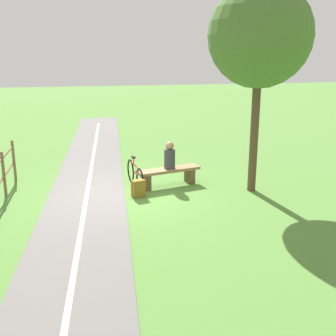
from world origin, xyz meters
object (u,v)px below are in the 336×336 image
(backpack, at_px, (138,189))
(bicycle, at_px, (135,174))
(tree_by_path, at_px, (260,36))
(bench, at_px, (168,174))
(person_seated, at_px, (170,156))

(backpack, bearing_deg, bicycle, -93.43)
(tree_by_path, bearing_deg, bicycle, -18.68)
(bench, height_order, person_seated, person_seated)
(person_seated, height_order, backpack, person_seated)
(backpack, bearing_deg, person_seated, -143.95)
(person_seated, relative_size, tree_by_path, 0.14)
(bench, bearing_deg, person_seated, -180.00)
(bench, distance_m, tree_by_path, 4.38)
(tree_by_path, bearing_deg, person_seated, -23.09)
(person_seated, distance_m, backpack, 1.41)
(bicycle, bearing_deg, person_seated, 75.19)
(person_seated, height_order, tree_by_path, tree_by_path)
(bench, relative_size, bicycle, 1.13)
(bicycle, relative_size, backpack, 3.62)
(backpack, bearing_deg, tree_by_path, 177.16)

